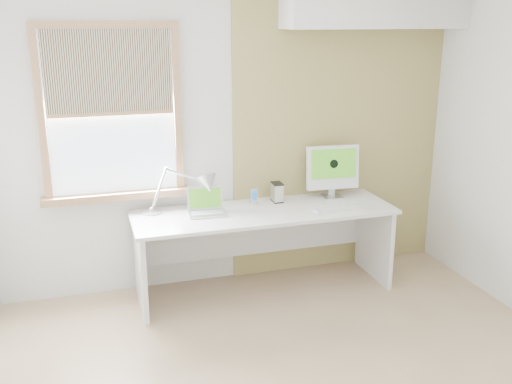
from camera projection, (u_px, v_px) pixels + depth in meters
name	position (u px, v px, depth m)	size (l,w,h in m)	color
room	(308.00, 192.00, 3.42)	(4.04, 3.54, 2.64)	tan
accent_wall	(339.00, 130.00, 5.29)	(2.00, 0.02, 2.60)	#998B48
soffit	(375.00, 3.00, 4.88)	(1.60, 0.40, 0.42)	white
window	(111.00, 114.00, 4.64)	(1.20, 0.14, 1.42)	#996C47
desk	(262.00, 230.00, 5.01)	(2.20, 0.70, 0.73)	white
desk_lamp	(197.00, 188.00, 4.82)	(0.67, 0.30, 0.39)	#BABCBF
laptop	(206.00, 207.00, 4.82)	(0.32, 0.26, 0.21)	#BABCBF
phone_dock	(254.00, 200.00, 5.06)	(0.08, 0.08, 0.13)	#BABCBF
external_drive	(277.00, 192.00, 5.11)	(0.08, 0.13, 0.17)	#BABCBF
imac	(333.00, 168.00, 5.20)	(0.48, 0.17, 0.47)	#BABCBF
keyboard	(338.00, 209.00, 4.91)	(0.45, 0.16, 0.02)	white
mouse	(317.00, 211.00, 4.83)	(0.06, 0.11, 0.03)	white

